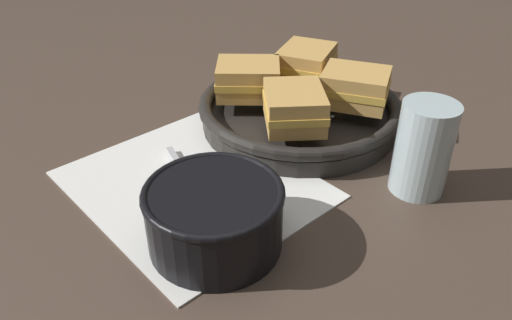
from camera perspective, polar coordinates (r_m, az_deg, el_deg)
The scene contains 10 objects.
ground_plane at distance 0.61m, azimuth -4.39°, elevation -1.99°, with size 4.00×4.00×0.00m, color #47382D.
napkin at distance 0.60m, azimuth -7.19°, elevation -2.70°, with size 0.29×0.25×0.00m.
soup_bowl at distance 0.49m, azimuth -4.79°, elevation -6.13°, with size 0.14×0.14×0.07m.
spoon at distance 0.56m, azimuth -6.57°, elevation -4.26°, with size 0.16×0.06×0.01m.
skillet at distance 0.71m, azimuth 4.96°, elevation 5.55°, with size 0.28×0.28×0.04m.
sandwich_near_left at distance 0.76m, azimuth 5.74°, elevation 11.00°, with size 0.10×0.11×0.05m.
sandwich_near_right at distance 0.70m, azimuth -0.89°, elevation 9.24°, with size 0.11×0.11×0.05m.
sandwich_far_left at distance 0.63m, azimuth 4.41°, elevation 6.04°, with size 0.11×0.11×0.05m.
sandwich_far_right at distance 0.69m, azimuth 11.25°, elevation 8.17°, with size 0.11×0.11×0.05m.
drinking_glass at distance 0.59m, azimuth 18.57°, elevation 1.26°, with size 0.06×0.06×0.11m.
Camera 1 is at (0.41, -0.28, 0.35)m, focal length 35.00 mm.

